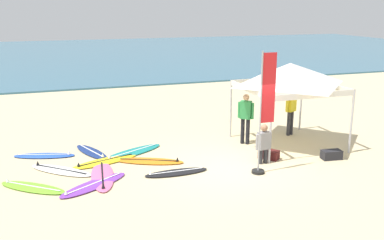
{
  "coord_description": "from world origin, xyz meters",
  "views": [
    {
      "loc": [
        -5.02,
        -10.89,
        4.55
      ],
      "look_at": [
        -0.63,
        1.88,
        1.0
      ],
      "focal_mm": 40.93,
      "sensor_mm": 36.0,
      "label": 1
    }
  ],
  "objects_px": {
    "canopy_tent": "(290,74)",
    "surfboard_navy": "(92,152)",
    "surfboard_black": "(176,172)",
    "gear_bag_near_tent": "(331,155)",
    "surfboard_white": "(61,170)",
    "surfboard_yellow": "(106,161)",
    "banner_flag": "(264,118)",
    "surfboard_purple": "(94,185)",
    "surfboard_blue": "(45,155)",
    "surfboard_teal": "(133,152)",
    "surfboard_lime": "(33,187)",
    "person_yellow": "(291,108)",
    "surfboard_pink": "(102,176)",
    "surfboard_orange": "(150,161)",
    "gear_bag_by_pole": "(269,154)",
    "person_grey": "(264,142)",
    "person_green": "(246,115)"
  },
  "relations": [
    {
      "from": "canopy_tent",
      "to": "surfboard_navy",
      "type": "relative_size",
      "value": 1.58
    },
    {
      "from": "surfboard_black",
      "to": "gear_bag_near_tent",
      "type": "distance_m",
      "value": 4.85
    },
    {
      "from": "surfboard_white",
      "to": "surfboard_yellow",
      "type": "height_order",
      "value": "same"
    },
    {
      "from": "canopy_tent",
      "to": "banner_flag",
      "type": "bearing_deg",
      "value": -134.31
    },
    {
      "from": "surfboard_white",
      "to": "surfboard_purple",
      "type": "height_order",
      "value": "same"
    },
    {
      "from": "surfboard_blue",
      "to": "surfboard_teal",
      "type": "xyz_separation_m",
      "value": [
        2.66,
        -0.56,
        -0.0
      ]
    },
    {
      "from": "surfboard_yellow",
      "to": "surfboard_navy",
      "type": "height_order",
      "value": "same"
    },
    {
      "from": "surfboard_black",
      "to": "surfboard_navy",
      "type": "distance_m",
      "value": 3.27
    },
    {
      "from": "surfboard_purple",
      "to": "canopy_tent",
      "type": "bearing_deg",
      "value": 12.66
    },
    {
      "from": "surfboard_lime",
      "to": "surfboard_purple",
      "type": "xyz_separation_m",
      "value": [
        1.5,
        -0.34,
        -0.0
      ]
    },
    {
      "from": "surfboard_white",
      "to": "person_yellow",
      "type": "distance_m",
      "value": 8.16
    },
    {
      "from": "surfboard_lime",
      "to": "gear_bag_near_tent",
      "type": "bearing_deg",
      "value": -3.98
    },
    {
      "from": "surfboard_black",
      "to": "surfboard_purple",
      "type": "height_order",
      "value": "same"
    },
    {
      "from": "surfboard_yellow",
      "to": "banner_flag",
      "type": "xyz_separation_m",
      "value": [
        4.03,
        -2.27,
        1.54
      ]
    },
    {
      "from": "surfboard_black",
      "to": "person_yellow",
      "type": "xyz_separation_m",
      "value": [
        5.0,
        2.28,
        0.95
      ]
    },
    {
      "from": "surfboard_pink",
      "to": "surfboard_orange",
      "type": "bearing_deg",
      "value": 25.93
    },
    {
      "from": "surfboard_yellow",
      "to": "surfboard_blue",
      "type": "bearing_deg",
      "value": 146.89
    },
    {
      "from": "gear_bag_near_tent",
      "to": "surfboard_black",
      "type": "bearing_deg",
      "value": 175.28
    },
    {
      "from": "gear_bag_near_tent",
      "to": "gear_bag_by_pole",
      "type": "relative_size",
      "value": 1.0
    },
    {
      "from": "canopy_tent",
      "to": "person_yellow",
      "type": "relative_size",
      "value": 1.74
    },
    {
      "from": "surfboard_orange",
      "to": "gear_bag_near_tent",
      "type": "relative_size",
      "value": 3.54
    },
    {
      "from": "surfboard_teal",
      "to": "person_yellow",
      "type": "height_order",
      "value": "person_yellow"
    },
    {
      "from": "surfboard_teal",
      "to": "person_yellow",
      "type": "relative_size",
      "value": 1.31
    },
    {
      "from": "person_grey",
      "to": "person_green",
      "type": "bearing_deg",
      "value": 80.36
    },
    {
      "from": "surfboard_purple",
      "to": "surfboard_pink",
      "type": "bearing_deg",
      "value": 61.24
    },
    {
      "from": "surfboard_orange",
      "to": "surfboard_yellow",
      "type": "bearing_deg",
      "value": 161.37
    },
    {
      "from": "surfboard_blue",
      "to": "person_grey",
      "type": "xyz_separation_m",
      "value": [
        6.13,
        -2.73,
        0.62
      ]
    },
    {
      "from": "surfboard_yellow",
      "to": "surfboard_purple",
      "type": "height_order",
      "value": "same"
    },
    {
      "from": "canopy_tent",
      "to": "gear_bag_by_pole",
      "type": "distance_m",
      "value": 2.79
    },
    {
      "from": "surfboard_orange",
      "to": "surfboard_pink",
      "type": "relative_size",
      "value": 0.91
    },
    {
      "from": "surfboard_white",
      "to": "person_yellow",
      "type": "xyz_separation_m",
      "value": [
        8.04,
        1.06,
        0.95
      ]
    },
    {
      "from": "surfboard_black",
      "to": "person_grey",
      "type": "xyz_separation_m",
      "value": [
        2.68,
        -0.05,
        0.62
      ]
    },
    {
      "from": "surfboard_lime",
      "to": "surfboard_yellow",
      "type": "relative_size",
      "value": 0.86
    },
    {
      "from": "surfboard_yellow",
      "to": "surfboard_purple",
      "type": "xyz_separation_m",
      "value": [
        -0.55,
        -1.7,
        -0.0
      ]
    },
    {
      "from": "surfboard_teal",
      "to": "gear_bag_by_pole",
      "type": "distance_m",
      "value": 4.27
    },
    {
      "from": "surfboard_teal",
      "to": "person_grey",
      "type": "bearing_deg",
      "value": -31.96
    },
    {
      "from": "surfboard_blue",
      "to": "person_green",
      "type": "distance_m",
      "value": 6.58
    },
    {
      "from": "surfboard_blue",
      "to": "gear_bag_near_tent",
      "type": "bearing_deg",
      "value": -20.41
    },
    {
      "from": "canopy_tent",
      "to": "gear_bag_by_pole",
      "type": "relative_size",
      "value": 4.96
    },
    {
      "from": "surfboard_black",
      "to": "surfboard_lime",
      "type": "bearing_deg",
      "value": 176.98
    },
    {
      "from": "surfboard_lime",
      "to": "surfboard_orange",
      "type": "xyz_separation_m",
      "value": [
        3.3,
        0.94,
        -0.0
      ]
    },
    {
      "from": "surfboard_white",
      "to": "banner_flag",
      "type": "relative_size",
      "value": 0.55
    },
    {
      "from": "surfboard_yellow",
      "to": "person_grey",
      "type": "distance_m",
      "value": 4.74
    },
    {
      "from": "surfboard_blue",
      "to": "person_yellow",
      "type": "height_order",
      "value": "person_yellow"
    },
    {
      "from": "surfboard_white",
      "to": "person_green",
      "type": "xyz_separation_m",
      "value": [
        6.04,
        0.64,
        0.95
      ]
    },
    {
      "from": "person_green",
      "to": "surfboard_black",
      "type": "bearing_deg",
      "value": -148.36
    },
    {
      "from": "surfboard_navy",
      "to": "canopy_tent",
      "type": "bearing_deg",
      "value": -10.96
    },
    {
      "from": "canopy_tent",
      "to": "banner_flag",
      "type": "height_order",
      "value": "banner_flag"
    },
    {
      "from": "surfboard_navy",
      "to": "person_green",
      "type": "relative_size",
      "value": 1.1
    },
    {
      "from": "surfboard_navy",
      "to": "surfboard_lime",
      "type": "bearing_deg",
      "value": -126.6
    }
  ]
}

